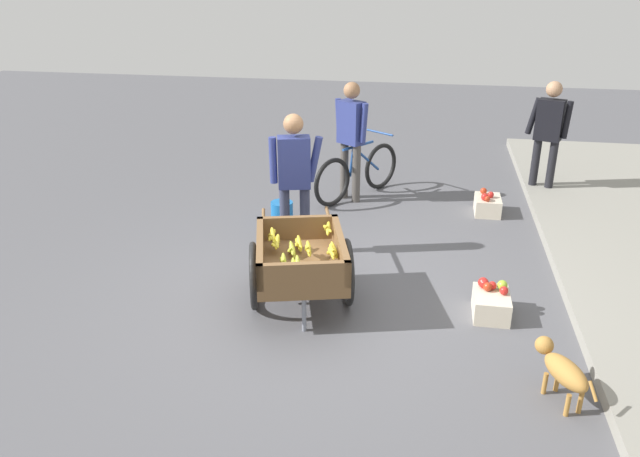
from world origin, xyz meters
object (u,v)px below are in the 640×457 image
bicycle (358,172)px  cyclist_person (351,131)px  apple_crate (491,302)px  mixed_fruit_crate (487,205)px  vendor_person (294,173)px  plastic_bucket (282,212)px  dog (562,369)px  bystander_person (549,129)px  fruit_cart (301,262)px

bicycle → cyclist_person: size_ratio=0.87×
apple_crate → mixed_fruit_crate: bearing=176.9°
vendor_person → plastic_bucket: vendor_person is taller
dog → bystander_person: bystander_person is taller
fruit_cart → cyclist_person: 2.96m
vendor_person → cyclist_person: bearing=168.3°
mixed_fruit_crate → bystander_person: bystander_person is taller
vendor_person → plastic_bucket: (-0.84, -0.35, -0.80)m
plastic_bucket → bystander_person: bearing=116.5°
mixed_fruit_crate → apple_crate: bearing=-3.1°
apple_crate → bystander_person: (-3.49, 0.92, 0.81)m
cyclist_person → bystander_person: cyclist_person is taller
dog → bystander_person: bearing=173.7°
fruit_cart → apple_crate: bearing=93.4°
plastic_bucket → mixed_fruit_crate: mixed_fruit_crate is taller
dog → cyclist_person: bearing=-152.3°
cyclist_person → plastic_bucket: (0.97, -0.73, -0.82)m
fruit_cart → vendor_person: vendor_person is taller
dog → apple_crate: bearing=-160.7°
plastic_bucket → fruit_cart: bearing=18.3°
fruit_cart → apple_crate: 1.79m
bystander_person → bicycle: bearing=-77.4°
bystander_person → dog: bearing=-6.3°
fruit_cart → vendor_person: (-1.10, -0.29, 0.50)m
plastic_bucket → bystander_person: bystander_person is taller
plastic_bucket → bystander_person: 3.80m
apple_crate → bystander_person: bearing=165.2°
fruit_cart → dog: size_ratio=2.92×
bicycle → bystander_person: 2.64m
bicycle → plastic_bucket: size_ratio=5.07×
mixed_fruit_crate → bicycle: bearing=-100.9°
fruit_cart → plastic_bucket: bearing=-161.7°
vendor_person → mixed_fruit_crate: vendor_person is taller
cyclist_person → vendor_person: bearing=-11.7°
mixed_fruit_crate → bystander_person: bearing=138.8°
apple_crate → cyclist_person: bearing=-149.1°
vendor_person → bystander_person: (-2.49, 2.98, -0.00)m
fruit_cart → dog: fruit_cart is taller
fruit_cart → bicycle: bicycle is taller
cyclist_person → dog: 4.54m
fruit_cart → plastic_bucket: size_ratio=6.49×
plastic_bucket → apple_crate: size_ratio=0.63×
dog → fruit_cart: bearing=-116.0°
vendor_person → bicycle: bearing=166.6°
cyclist_person → mixed_fruit_crate: size_ratio=3.64×
apple_crate → plastic_bucket: bearing=-127.4°
apple_crate → mixed_fruit_crate: apple_crate is taller
apple_crate → mixed_fruit_crate: 2.61m
cyclist_person → plastic_bucket: cyclist_person is taller
fruit_cart → apple_crate: fruit_cart is taller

